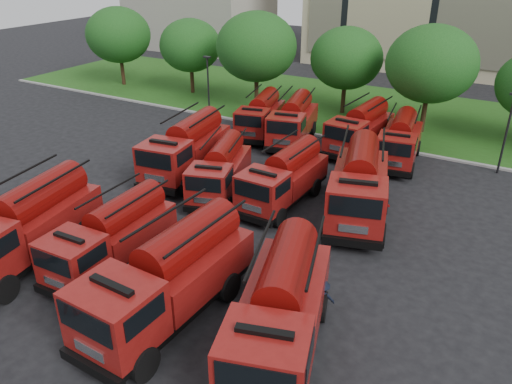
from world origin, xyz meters
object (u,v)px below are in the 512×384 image
fire_truck_9 (293,121)px  firefighter_5 (372,218)px  firefighter_3 (320,317)px  fire_truck_8 (261,115)px  fire_truck_10 (360,128)px  fire_truck_0 (26,225)px  fire_truck_11 (400,140)px  fire_truck_6 (284,177)px  fire_truck_7 (359,184)px  fire_truck_4 (187,148)px  firefighter_4 (172,191)px  fire_truck_3 (280,310)px  fire_truck_1 (112,236)px  fire_truck_5 (220,170)px  fire_truck_2 (169,277)px

fire_truck_9 → firefighter_5: size_ratio=3.82×
fire_truck_9 → firefighter_3: size_ratio=4.34×
fire_truck_8 → fire_truck_10: 7.56m
fire_truck_0 → fire_truck_11: fire_truck_0 is taller
fire_truck_6 → firefighter_3: fire_truck_6 is taller
fire_truck_7 → fire_truck_9: (-7.85, 8.32, -0.22)m
fire_truck_4 → firefighter_3: 15.16m
fire_truck_7 → firefighter_4: fire_truck_7 is taller
fire_truck_0 → fire_truck_3: 12.42m
fire_truck_10 → firefighter_4: fire_truck_10 is taller
firefighter_3 → fire_truck_1: bearing=-32.4°
firefighter_5 → fire_truck_0: bearing=70.4°
fire_truck_5 → firefighter_4: size_ratio=3.47×
fire_truck_0 → fire_truck_5: size_ratio=1.19×
firefighter_4 → firefighter_3: bearing=-171.0°
fire_truck_5 → fire_truck_4: bearing=141.6°
fire_truck_7 → firefighter_4: size_ratio=4.29×
firefighter_3 → firefighter_4: bearing=-66.7°
fire_truck_5 → fire_truck_2: bearing=-84.2°
fire_truck_0 → fire_truck_3: size_ratio=1.00×
fire_truck_9 → fire_truck_11: fire_truck_9 is taller
fire_truck_5 → fire_truck_7: (7.68, 1.39, 0.35)m
fire_truck_2 → fire_truck_3: bearing=8.1°
fire_truck_0 → fire_truck_11: 22.67m
fire_truck_8 → fire_truck_11: bearing=-14.5°
fire_truck_3 → fire_truck_6: 11.32m
fire_truck_11 → firefighter_3: size_ratio=4.07×
fire_truck_0 → fire_truck_11: bearing=50.6°
fire_truck_0 → fire_truck_4: size_ratio=1.02×
fire_truck_4 → fire_truck_9: fire_truck_4 is taller
fire_truck_2 → fire_truck_7: 11.75m
fire_truck_9 → fire_truck_11: (7.70, 0.07, -0.08)m
fire_truck_5 → fire_truck_10: size_ratio=0.96×
fire_truck_8 → firefighter_3: 21.05m
fire_truck_10 → firefighter_5: fire_truck_10 is taller
fire_truck_1 → fire_truck_9: size_ratio=0.92×
fire_truck_0 → fire_truck_7: bearing=35.1°
fire_truck_3 → fire_truck_8: size_ratio=1.18×
fire_truck_2 → fire_truck_7: fire_truck_7 is taller
fire_truck_7 → firefighter_4: 10.79m
firefighter_3 → firefighter_4: firefighter_4 is taller
fire_truck_10 → fire_truck_2: bearing=-86.1°
fire_truck_2 → fire_truck_3: 4.43m
fire_truck_1 → fire_truck_3: (8.77, -0.98, 0.24)m
fire_truck_8 → firefighter_4: (0.38, -11.20, -1.49)m
fire_truck_0 → firefighter_5: fire_truck_0 is taller
fire_truck_2 → firefighter_4: fire_truck_2 is taller
fire_truck_7 → firefighter_5: (0.85, 0.10, -1.82)m
fire_truck_3 → fire_truck_4: fire_truck_3 is taller
fire_truck_9 → firefighter_4: 11.33m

